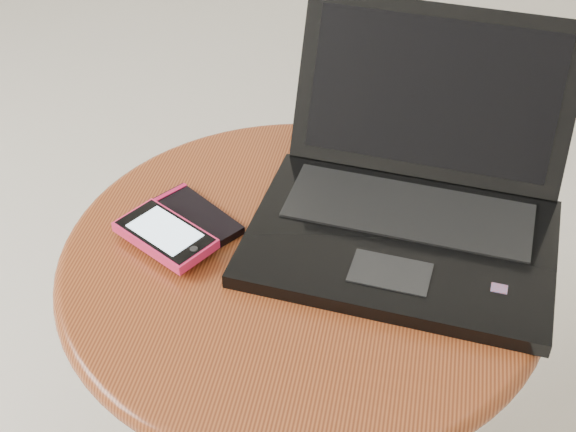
# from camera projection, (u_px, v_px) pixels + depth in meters

# --- Properties ---
(table) EXTENTS (0.56, 0.56, 0.45)m
(table) POSITION_uv_depth(u_px,v_px,m) (301.00, 311.00, 0.99)
(table) COLOR #5B2C1C
(table) RESTS_ON ground
(laptop) EXTENTS (0.37, 0.36, 0.21)m
(laptop) POSITION_uv_depth(u_px,v_px,m) (410.00, 197.00, 0.94)
(laptop) COLOR black
(laptop) RESTS_ON table
(phone_black) EXTENTS (0.13, 0.12, 0.01)m
(phone_black) POSITION_uv_depth(u_px,v_px,m) (193.00, 218.00, 0.97)
(phone_black) COLOR black
(phone_black) RESTS_ON table
(phone_pink) EXTENTS (0.13, 0.11, 0.01)m
(phone_pink) POSITION_uv_depth(u_px,v_px,m) (165.00, 235.00, 0.92)
(phone_pink) COLOR #E62153
(phone_pink) RESTS_ON phone_black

